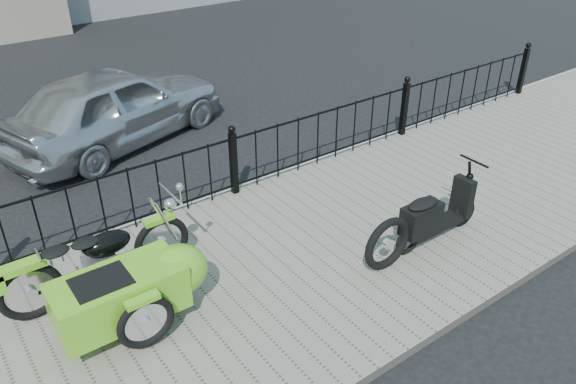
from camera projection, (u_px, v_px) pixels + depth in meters
ground at (286, 240)px, 7.49m from camera, size 120.00×120.00×0.00m
sidewalk at (309, 255)px, 7.12m from camera, size 30.00×3.80×0.12m
curb at (231, 192)px, 8.47m from camera, size 30.00×0.10×0.12m
iron_fence at (234, 164)px, 8.10m from camera, size 14.11×0.11×1.08m
motorcycle_sidecar at (131, 281)px, 5.85m from camera, size 2.28×1.48×0.98m
scooter at (433, 216)px, 7.07m from camera, size 1.47×0.43×0.99m
spare_tire at (387, 244)px, 6.63m from camera, size 0.69×0.10×0.69m
sedan_car at (115, 106)px, 9.75m from camera, size 4.36×2.80×1.38m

